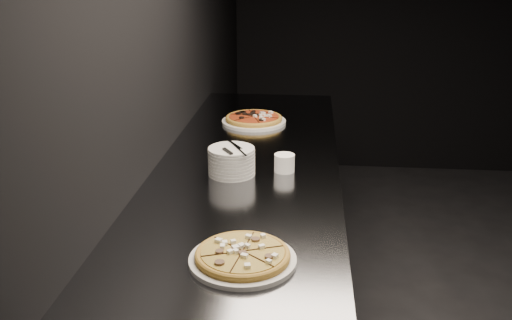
# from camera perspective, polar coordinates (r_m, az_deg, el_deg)

# --- Properties ---
(wall_left) EXTENTS (0.02, 5.00, 2.80)m
(wall_left) POSITION_cam_1_polar(r_m,az_deg,el_deg) (2.31, -10.15, 11.36)
(wall_left) COLOR black
(wall_left) RESTS_ON floor
(counter) EXTENTS (0.74, 2.44, 0.92)m
(counter) POSITION_cam_1_polar(r_m,az_deg,el_deg) (2.55, -0.70, -9.94)
(counter) COLOR slate
(counter) RESTS_ON floor
(pizza_mushroom) EXTENTS (0.34, 0.34, 0.03)m
(pizza_mushroom) POSITION_cam_1_polar(r_m,az_deg,el_deg) (1.61, -1.35, -9.60)
(pizza_mushroom) COLOR silver
(pizza_mushroom) RESTS_ON counter
(pizza_tomato) EXTENTS (0.35, 0.35, 0.04)m
(pizza_tomato) POSITION_cam_1_polar(r_m,az_deg,el_deg) (2.90, -0.21, 4.09)
(pizza_tomato) COLOR silver
(pizza_tomato) RESTS_ON counter
(plate_stack) EXTENTS (0.18, 0.18, 0.11)m
(plate_stack) POSITION_cam_1_polar(r_m,az_deg,el_deg) (2.21, -2.46, -0.11)
(plate_stack) COLOR silver
(plate_stack) RESTS_ON counter
(cutlery) EXTENTS (0.09, 0.19, 0.01)m
(cutlery) POSITION_cam_1_polar(r_m,az_deg,el_deg) (2.18, -2.35, 1.15)
(cutlery) COLOR silver
(cutlery) RESTS_ON plate_stack
(ramekin) EXTENTS (0.08, 0.08, 0.07)m
(ramekin) POSITION_cam_1_polar(r_m,az_deg,el_deg) (2.25, 2.86, -0.24)
(ramekin) COLOR white
(ramekin) RESTS_ON counter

